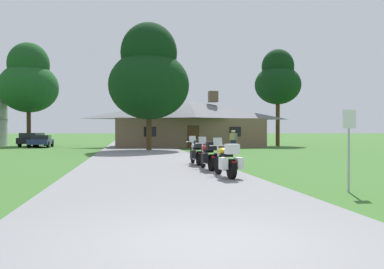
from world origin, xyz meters
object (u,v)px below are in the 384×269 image
motorcycle_yellow_nearest_to_camera (227,161)px  motorcycle_silver_farthest_in_row (197,153)px  tree_by_lodge_front (149,76)px  bystander_gray_shirt_near_lodge (234,139)px  bystander_tan_shirt_beside_signpost (232,139)px  metal_signpost_roadside (349,140)px  parked_navy_sedan_far_left (41,141)px  tree_right_of_lodge (278,80)px  motorcycle_red_second_in_row (209,156)px  tree_left_far (29,81)px  parked_black_suv_far_left (33,139)px

motorcycle_yellow_nearest_to_camera → motorcycle_silver_farthest_in_row: 5.16m
motorcycle_silver_farthest_in_row → tree_by_lodge_front: size_ratio=0.20×
bystander_gray_shirt_near_lodge → bystander_tan_shirt_beside_signpost: 0.28m
metal_signpost_roadside → parked_navy_sedan_far_left: (-14.10, 31.58, -0.71)m
motorcycle_silver_farthest_in_row → tree_by_lodge_front: bearing=93.3°
bystander_tan_shirt_beside_signpost → motorcycle_silver_farthest_in_row: bearing=116.6°
motorcycle_silver_farthest_in_row → bystander_tan_shirt_beside_signpost: (5.39, 14.37, 0.32)m
bystander_tan_shirt_beside_signpost → tree_right_of_lodge: bearing=-80.7°
motorcycle_red_second_in_row → tree_by_lodge_front: 18.45m
bystander_gray_shirt_near_lodge → tree_left_far: size_ratio=0.15×
motorcycle_red_second_in_row → bystander_tan_shirt_beside_signpost: 17.68m
motorcycle_silver_farthest_in_row → motorcycle_yellow_nearest_to_camera: bearing=-90.6°
bystander_gray_shirt_near_lodge → metal_signpost_roadside: size_ratio=0.78×
bystander_gray_shirt_near_lodge → bystander_tan_shirt_beside_signpost: bearing=73.2°
tree_by_lodge_front → metal_signpost_roadside: bearing=-80.3°
tree_left_far → parked_navy_sedan_far_left: bearing=-63.4°
motorcycle_red_second_in_row → bystander_tan_shirt_beside_signpost: bearing=69.3°
bystander_tan_shirt_beside_signpost → parked_navy_sedan_far_left: size_ratio=0.39×
bystander_gray_shirt_near_lodge → parked_black_suv_far_left: 21.59m
bystander_tan_shirt_beside_signpost → metal_signpost_roadside: size_ratio=0.78×
motorcycle_yellow_nearest_to_camera → tree_right_of_lodge: tree_right_of_lodge is taller
tree_left_far → tree_by_lodge_front: 17.35m
bystander_gray_shirt_near_lodge → parked_navy_sedan_far_left: 19.13m
motorcycle_silver_farthest_in_row → parked_black_suv_far_left: (-12.88, 25.75, 0.17)m
motorcycle_yellow_nearest_to_camera → bystander_tan_shirt_beside_signpost: size_ratio=1.25×
tree_by_lodge_front → tree_right_of_lodge: size_ratio=0.99×
motorcycle_silver_farthest_in_row → tree_right_of_lodge: 28.30m
parked_black_suv_far_left → parked_navy_sedan_far_left: bearing=-58.0°
parked_black_suv_far_left → motorcycle_silver_farthest_in_row: bearing=-58.9°
motorcycle_yellow_nearest_to_camera → tree_right_of_lodge: (12.92, 29.39, 6.61)m
metal_signpost_roadside → parked_black_suv_far_left: (-15.46, 34.20, -0.57)m
parked_black_suv_far_left → parked_navy_sedan_far_left: parked_black_suv_far_left is taller
motorcycle_silver_farthest_in_row → metal_signpost_roadside: 8.86m
metal_signpost_roadside → tree_by_lodge_front: (-4.01, 23.51, 4.76)m
tree_left_far → motorcycle_yellow_nearest_to_camera: bearing=-67.0°
motorcycle_red_second_in_row → bystander_tan_shirt_beside_signpost: (5.34, 16.85, 0.32)m
tree_right_of_lodge → parked_black_suv_far_left: (-25.93, 1.53, -6.44)m
bystander_gray_shirt_near_lodge → tree_by_lodge_front: size_ratio=0.16×
motorcycle_yellow_nearest_to_camera → tree_left_far: size_ratio=0.19×
motorcycle_yellow_nearest_to_camera → bystander_gray_shirt_near_lodge: 20.47m
tree_by_lodge_front → bystander_tan_shirt_beside_signpost: bearing=-5.8°
motorcycle_silver_farthest_in_row → bystander_tan_shirt_beside_signpost: size_ratio=1.25×
parked_black_suv_far_left → motorcycle_yellow_nearest_to_camera: bearing=-62.6°
metal_signpost_roadside → tree_right_of_lodge: size_ratio=0.20×
motorcycle_red_second_in_row → parked_black_suv_far_left: size_ratio=0.44×
motorcycle_red_second_in_row → parked_black_suv_far_left: parked_black_suv_far_left is taller
tree_by_lodge_front → tree_right_of_lodge: tree_right_of_lodge is taller
motorcycle_red_second_in_row → tree_by_lodge_front: (-1.48, 17.55, 5.50)m
motorcycle_silver_farthest_in_row → tree_by_lodge_front: tree_by_lodge_front is taller
motorcycle_yellow_nearest_to_camera → parked_navy_sedan_far_left: size_ratio=0.49×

